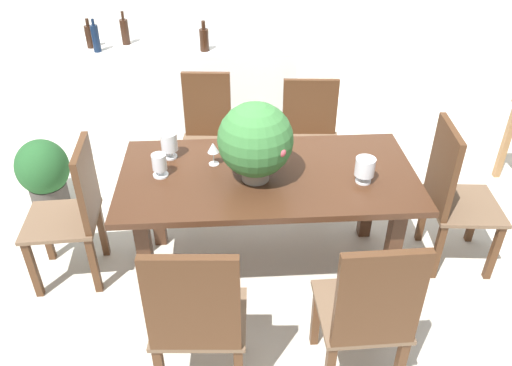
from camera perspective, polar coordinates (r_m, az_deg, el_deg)
name	(u,v)px	position (r m, az deg, el deg)	size (l,w,h in m)	color
ground_plane	(264,247)	(3.73, 0.94, -7.18)	(7.04, 7.04, 0.00)	beige
dining_table	(268,188)	(3.18, 1.30, -0.53)	(1.81, 0.91, 0.76)	#422616
chair_far_left	(207,132)	(4.05, -5.49, 5.65)	(0.44, 0.48, 1.00)	#4C2D19
chair_foot_end	(452,191)	(3.53, 21.09, -0.88)	(0.48, 0.50, 1.03)	#4C2D19
chair_near_right	(368,312)	(2.59, 12.44, -13.95)	(0.44, 0.46, 1.03)	#4C2D19
chair_head_end	(75,209)	(3.38, -19.57, -2.76)	(0.47, 0.45, 0.98)	#4C2D19
chair_far_right	(310,132)	(4.09, 6.02, 5.70)	(0.50, 0.44, 0.93)	#4C2D19
chair_near_left	(197,318)	(2.51, -6.66, -14.78)	(0.49, 0.43, 1.03)	#4C2D19
flower_centerpiece	(255,141)	(2.93, -0.06, 4.74)	(0.44, 0.44, 0.49)	gray
crystal_vase_left	(365,168)	(3.06, 12.09, 1.67)	(0.12, 0.12, 0.16)	silver
crystal_vase_center_near	(159,164)	(3.10, -10.75, 2.13)	(0.09, 0.09, 0.15)	silver
crystal_vase_right	(169,143)	(3.27, -9.69, 4.44)	(0.10, 0.10, 0.17)	silver
wine_glass	(213,149)	(3.16, -4.82, 3.86)	(0.07, 0.07, 0.15)	silver
kitchen_counter	(188,96)	(4.84, -7.63, 9.59)	(1.94, 0.56, 0.96)	silver
wine_bottle_dark	(125,31)	(4.76, -14.46, 16.10)	(0.07, 0.07, 0.29)	black
wine_bottle_clear	(90,36)	(4.77, -18.10, 15.35)	(0.07, 0.07, 0.25)	black
wine_bottle_tall	(96,38)	(4.64, -17.50, 15.20)	(0.06, 0.06, 0.28)	#0F1E38
wine_bottle_green	(204,39)	(4.49, -5.82, 15.71)	(0.08, 0.08, 0.25)	black
potted_plant_floor	(44,172)	(4.32, -22.66, 1.16)	(0.40, 0.40, 0.57)	#423D38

